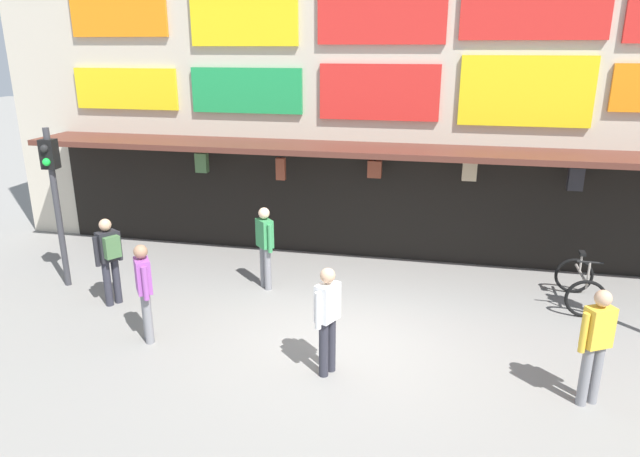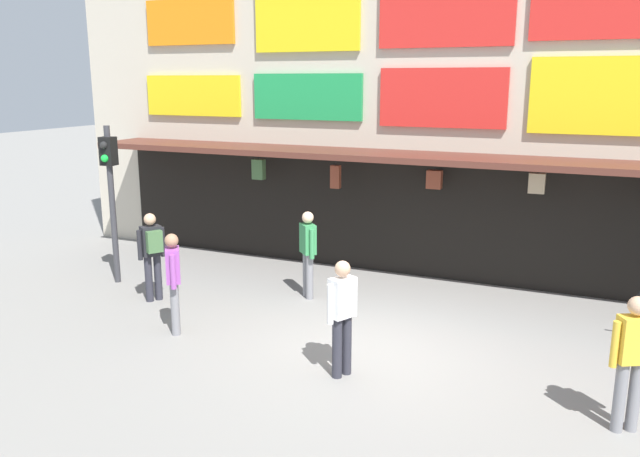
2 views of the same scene
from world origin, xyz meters
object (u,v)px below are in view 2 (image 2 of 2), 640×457
pedestrian_in_purple (174,278)px  pedestrian_in_green (342,312)px  traffic_light_near (110,179)px  pedestrian_in_black (632,357)px  pedestrian_in_yellow (308,250)px  pedestrian_in_red (152,250)px

pedestrian_in_purple → pedestrian_in_green: bearing=-6.2°
traffic_light_near → pedestrian_in_purple: 3.46m
traffic_light_near → pedestrian_in_black: size_ratio=1.90×
pedestrian_in_yellow → pedestrian_in_purple: size_ratio=1.00×
pedestrian_in_black → pedestrian_in_red: same height
pedestrian_in_yellow → pedestrian_in_black: same height
traffic_light_near → pedestrian_in_black: (9.45, -2.06, -1.19)m
pedestrian_in_yellow → pedestrian_in_black: 6.12m
pedestrian_in_purple → pedestrian_in_green: 3.10m
traffic_light_near → pedestrian_in_green: 6.31m
pedestrian_in_black → pedestrian_in_red: 8.15m
traffic_light_near → pedestrian_in_purple: (2.75, -1.74, -1.19)m
pedestrian_in_purple → pedestrian_in_green: same height
pedestrian_in_black → pedestrian_in_yellow: bearing=152.9°
pedestrian_in_red → pedestrian_in_purple: bearing=-40.5°
pedestrian_in_yellow → pedestrian_in_red: size_ratio=1.00×
pedestrian_in_red → pedestrian_in_black: bearing=-10.2°
pedestrian_in_black → pedestrian_in_red: bearing=169.8°
pedestrian_in_yellow → pedestrian_in_black: (5.45, -2.79, 0.00)m
pedestrian_in_red → traffic_light_near: bearing=156.9°
pedestrian_in_purple → pedestrian_in_red: same height
pedestrian_in_red → pedestrian_in_green: (4.40, -1.46, -0.04)m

